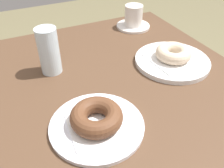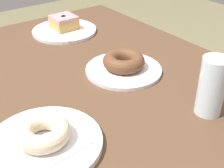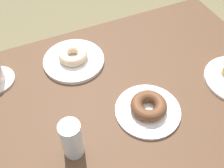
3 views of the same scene
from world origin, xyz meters
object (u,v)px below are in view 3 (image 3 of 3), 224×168
Objects in this scene: plate_chocolate_ring at (147,111)px; donut_chocolate_ring at (148,106)px; plate_sugar_ring at (74,61)px; donut_sugar_ring at (73,55)px; water_glass at (72,139)px.

plate_chocolate_ring is 1.82× the size of donut_chocolate_ring.
plate_sugar_ring is 0.36m from donut_chocolate_ring.
donut_sugar_ring reaches higher than donut_chocolate_ring.
donut_sugar_ring is at bearing 0.00° from plate_sugar_ring.
water_glass reaches higher than plate_chocolate_ring.
plate_sugar_ring reaches higher than plate_chocolate_ring.
plate_sugar_ring is at bearing -108.77° from water_glass.
donut_chocolate_ring is at bearing -172.60° from water_glass.
water_glass is (0.27, 0.03, 0.06)m from plate_chocolate_ring.
plate_chocolate_ring is 0.03m from donut_chocolate_ring.
plate_sugar_ring is 1.08× the size of plate_chocolate_ring.
water_glass reaches higher than plate_sugar_ring.
donut_sugar_ring reaches higher than plate_sugar_ring.
water_glass reaches higher than donut_chocolate_ring.
donut_sugar_ring is at bearing -108.77° from water_glass.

